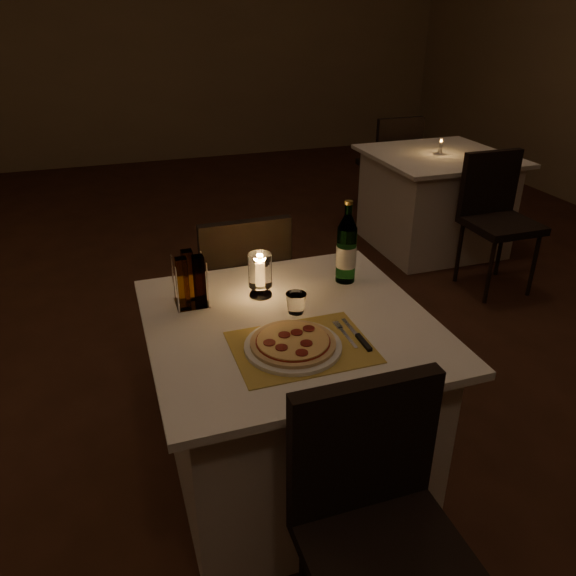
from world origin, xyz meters
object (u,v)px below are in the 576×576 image
object	(u,v)px
plate	(293,346)
hurricane_candle	(260,272)
chair_far	(242,283)
chair_near	(376,512)
tumbler	(296,303)
pizza	(293,342)
main_table	(290,402)
water_bottle	(346,250)
neighbor_table_right	(434,201)

from	to	relation	value
plate	hurricane_candle	xyz separation A→B (m)	(0.00, 0.40, 0.09)
chair_far	chair_near	bearing A→B (deg)	-90.00
plate	tumbler	world-z (taller)	tumbler
pizza	tumbler	size ratio (longest dim) A/B	3.68
main_table	water_bottle	bearing A→B (deg)	36.46
neighbor_table_right	tumbler	bearing A→B (deg)	-133.25
chair_far	tumbler	bearing A→B (deg)	-86.53
water_bottle	chair_far	bearing A→B (deg)	123.37
neighbor_table_right	pizza	bearing A→B (deg)	-131.45
water_bottle	hurricane_candle	size ratio (longest dim) A/B	1.94
hurricane_candle	neighbor_table_right	bearing A→B (deg)	42.83
water_bottle	neighbor_table_right	bearing A→B (deg)	48.57
tumbler	water_bottle	xyz separation A→B (m)	(0.28, 0.19, 0.10)
tumbler	hurricane_candle	world-z (taller)	hurricane_candle
main_table	hurricane_candle	world-z (taller)	hurricane_candle
plate	tumbler	bearing A→B (deg)	68.44
hurricane_candle	chair_near	bearing A→B (deg)	-87.18
chair_near	main_table	bearing A→B (deg)	90.00
pizza	chair_far	bearing A→B (deg)	86.80
pizza	hurricane_candle	xyz separation A→B (m)	(0.00, 0.40, 0.07)
pizza	neighbor_table_right	xyz separation A→B (m)	(1.91, 2.16, -0.39)
plate	water_bottle	distance (m)	0.57
pizza	tumbler	xyz separation A→B (m)	(0.09, 0.23, 0.01)
chair_far	water_bottle	world-z (taller)	water_bottle
chair_far	tumbler	world-z (taller)	chair_far
plate	hurricane_candle	world-z (taller)	hurricane_candle
plate	tumbler	xyz separation A→B (m)	(0.09, 0.23, 0.03)
main_table	tumbler	distance (m)	0.41
chair_far	water_bottle	xyz separation A→B (m)	(0.32, -0.48, 0.33)
main_table	plate	xyz separation A→B (m)	(-0.05, -0.18, 0.38)
chair_near	water_bottle	distance (m)	1.05
chair_near	plate	world-z (taller)	chair_near
neighbor_table_right	chair_near	bearing A→B (deg)	-124.59
main_table	tumbler	world-z (taller)	tumbler
chair_far	pizza	size ratio (longest dim) A/B	3.21
water_bottle	main_table	bearing A→B (deg)	-143.54
chair_far	water_bottle	distance (m)	0.66
chair_near	tumbler	size ratio (longest dim) A/B	11.83
chair_far	plate	world-z (taller)	chair_far
chair_far	plate	size ratio (longest dim) A/B	2.81
water_bottle	pizza	bearing A→B (deg)	-131.52
hurricane_candle	neighbor_table_right	size ratio (longest dim) A/B	0.17
pizza	hurricane_candle	world-z (taller)	hurricane_candle
tumbler	chair_far	bearing A→B (deg)	93.47
pizza	hurricane_candle	distance (m)	0.40
main_table	plate	size ratio (longest dim) A/B	3.12
chair_far	hurricane_candle	bearing A→B (deg)	-95.26
pizza	neighbor_table_right	distance (m)	2.91
chair_near	chair_far	world-z (taller)	same
chair_near	hurricane_candle	bearing A→B (deg)	92.82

